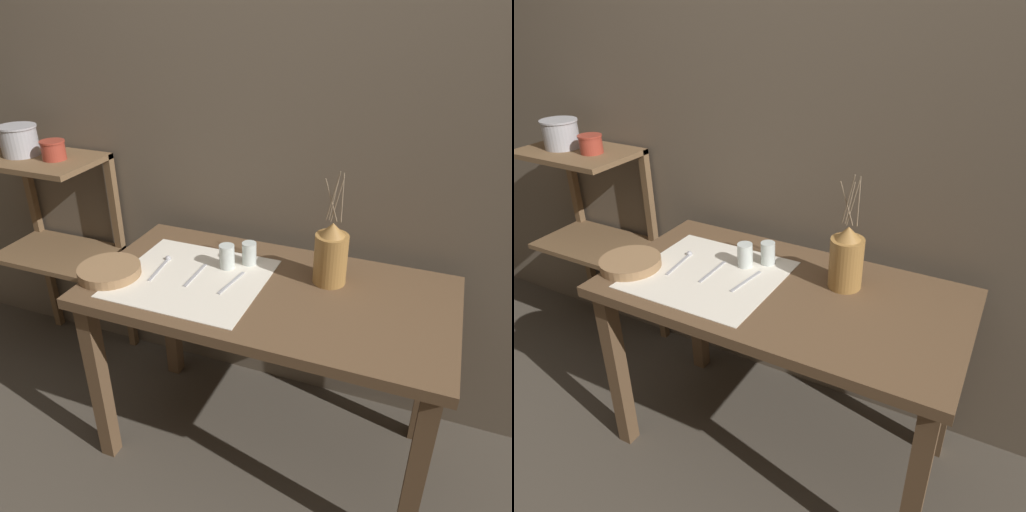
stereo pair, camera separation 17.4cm
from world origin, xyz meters
TOP-DOWN VIEW (x-y plane):
  - ground_plane at (0.00, 0.00)m, footprint 12.00×12.00m
  - stone_wall_back at (0.00, 0.45)m, footprint 7.00×0.06m
  - wooden_table at (0.00, 0.00)m, footprint 1.31×0.67m
  - wooden_shelf_unit at (-1.17, 0.26)m, footprint 0.55×0.35m
  - linen_cloth at (-0.29, -0.04)m, footprint 0.53×0.49m
  - pitcher_with_flowers at (0.19, 0.12)m, footprint 0.12×0.12m
  - wooden_bowl at (-0.58, -0.13)m, footprint 0.23×0.23m
  - glass_tumbler_near at (-0.20, 0.08)m, footprint 0.06×0.06m
  - glass_tumbler_far at (-0.13, 0.14)m, footprint 0.06×0.06m
  - spoon_outer at (-0.43, 0.02)m, footprint 0.04×0.18m
  - fork_outer at (-0.28, -0.02)m, footprint 0.01×0.17m
  - fork_inner at (-0.13, -0.02)m, footprint 0.04×0.17m
  - metal_pot_large at (-1.26, 0.22)m, footprint 0.17×0.17m
  - metal_pot_small at (-1.08, 0.22)m, footprint 0.11×0.11m

SIDE VIEW (x-z plane):
  - ground_plane at x=0.00m, z-range 0.00..0.00m
  - wooden_table at x=0.00m, z-range 0.28..1.07m
  - wooden_shelf_unit at x=-1.17m, z-range 0.22..1.30m
  - linen_cloth at x=-0.29m, z-range 0.79..0.79m
  - fork_outer at x=-0.28m, z-range 0.79..0.79m
  - fork_inner at x=-0.13m, z-range 0.79..0.79m
  - spoon_outer at x=-0.43m, z-range 0.78..0.81m
  - wooden_bowl at x=-0.58m, z-range 0.79..0.83m
  - glass_tumbler_far at x=-0.13m, z-range 0.79..0.88m
  - glass_tumbler_near at x=-0.20m, z-range 0.79..0.88m
  - pitcher_with_flowers at x=0.19m, z-range 0.68..1.11m
  - metal_pot_small at x=-1.08m, z-range 1.08..1.16m
  - metal_pot_large at x=-1.26m, z-range 1.08..1.21m
  - stone_wall_back at x=0.00m, z-range 0.00..2.40m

